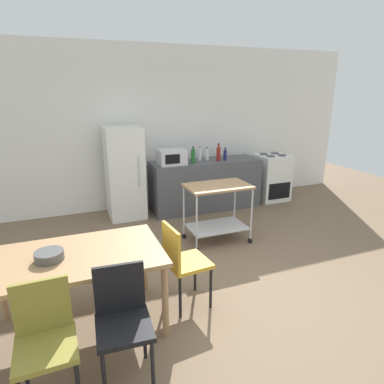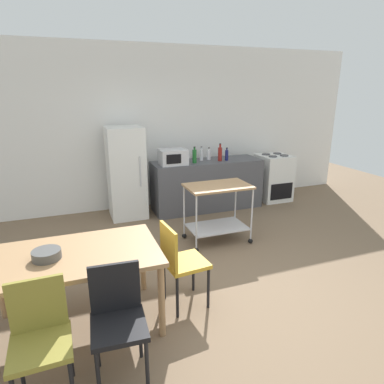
{
  "view_description": "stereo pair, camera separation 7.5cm",
  "coord_description": "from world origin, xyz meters",
  "px_view_note": "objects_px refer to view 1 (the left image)",
  "views": [
    {
      "loc": [
        -1.48,
        -2.82,
        2.13
      ],
      "look_at": [
        0.09,
        1.2,
        0.8
      ],
      "focal_mm": 31.14,
      "sensor_mm": 36.0,
      "label": 1
    },
    {
      "loc": [
        -1.41,
        -2.85,
        2.13
      ],
      "look_at": [
        0.09,
        1.2,
        0.8
      ],
      "focal_mm": 31.14,
      "sensor_mm": 36.0,
      "label": 2
    }
  ],
  "objects_px": {
    "fruit_bowl": "(49,256)",
    "stove_oven": "(271,177)",
    "dining_table": "(76,263)",
    "bottle_vinegar": "(225,155)",
    "bottle_wine": "(193,156)",
    "bottle_hot_sauce": "(218,154)",
    "bottle_olive_oil": "(207,155)",
    "microwave": "(172,157)",
    "chair_black": "(123,317)",
    "refrigerator": "(125,173)",
    "chair_mustard": "(182,260)",
    "chair_olive": "(45,337)",
    "bottle_soy_sauce": "(200,155)",
    "kitchen_cart": "(217,204)"
  },
  "relations": [
    {
      "from": "fruit_bowl",
      "to": "stove_oven",
      "type": "bearing_deg",
      "value": 33.28
    },
    {
      "from": "dining_table",
      "to": "bottle_vinegar",
      "type": "height_order",
      "value": "bottle_vinegar"
    },
    {
      "from": "bottle_wine",
      "to": "fruit_bowl",
      "type": "bearing_deg",
      "value": -132.27
    },
    {
      "from": "stove_oven",
      "to": "bottle_hot_sauce",
      "type": "xyz_separation_m",
      "value": [
        -1.24,
        -0.1,
        0.58
      ]
    },
    {
      "from": "bottle_olive_oil",
      "to": "microwave",
      "type": "bearing_deg",
      "value": -167.21
    },
    {
      "from": "chair_black",
      "to": "bottle_olive_oil",
      "type": "xyz_separation_m",
      "value": [
        2.17,
        3.37,
        0.47
      ]
    },
    {
      "from": "chair_black",
      "to": "refrigerator",
      "type": "height_order",
      "value": "refrigerator"
    },
    {
      "from": "chair_mustard",
      "to": "bottle_olive_oil",
      "type": "bearing_deg",
      "value": -34.19
    },
    {
      "from": "chair_mustard",
      "to": "refrigerator",
      "type": "bearing_deg",
      "value": -4.8
    },
    {
      "from": "chair_olive",
      "to": "stove_oven",
      "type": "bearing_deg",
      "value": 37.53
    },
    {
      "from": "chair_olive",
      "to": "bottle_vinegar",
      "type": "height_order",
      "value": "bottle_vinegar"
    },
    {
      "from": "bottle_soy_sauce",
      "to": "dining_table",
      "type": "bearing_deg",
      "value": -130.59
    },
    {
      "from": "chair_black",
      "to": "kitchen_cart",
      "type": "relative_size",
      "value": 0.98
    },
    {
      "from": "fruit_bowl",
      "to": "bottle_wine",
      "type": "bearing_deg",
      "value": 47.73
    },
    {
      "from": "bottle_wine",
      "to": "bottle_vinegar",
      "type": "distance_m",
      "value": 0.63
    },
    {
      "from": "chair_mustard",
      "to": "stove_oven",
      "type": "distance_m",
      "value": 3.9
    },
    {
      "from": "microwave",
      "to": "bottle_soy_sauce",
      "type": "bearing_deg",
      "value": 14.69
    },
    {
      "from": "bottle_olive_oil",
      "to": "chair_black",
      "type": "bearing_deg",
      "value": -122.79
    },
    {
      "from": "bottle_olive_oil",
      "to": "fruit_bowl",
      "type": "distance_m",
      "value": 3.8
    },
    {
      "from": "dining_table",
      "to": "refrigerator",
      "type": "bearing_deg",
      "value": 71.04
    },
    {
      "from": "refrigerator",
      "to": "microwave",
      "type": "bearing_deg",
      "value": -13.57
    },
    {
      "from": "bottle_wine",
      "to": "kitchen_cart",
      "type": "bearing_deg",
      "value": -95.91
    },
    {
      "from": "bottle_hot_sauce",
      "to": "chair_olive",
      "type": "bearing_deg",
      "value": -131.44
    },
    {
      "from": "dining_table",
      "to": "chair_mustard",
      "type": "distance_m",
      "value": 0.99
    },
    {
      "from": "bottle_olive_oil",
      "to": "bottle_hot_sauce",
      "type": "relative_size",
      "value": 0.72
    },
    {
      "from": "refrigerator",
      "to": "fruit_bowl",
      "type": "height_order",
      "value": "refrigerator"
    },
    {
      "from": "microwave",
      "to": "chair_black",
      "type": "bearing_deg",
      "value": -114.14
    },
    {
      "from": "dining_table",
      "to": "bottle_soy_sauce",
      "type": "bearing_deg",
      "value": 49.41
    },
    {
      "from": "bottle_olive_oil",
      "to": "fruit_bowl",
      "type": "height_order",
      "value": "bottle_olive_oil"
    },
    {
      "from": "stove_oven",
      "to": "bottle_hot_sauce",
      "type": "bearing_deg",
      "value": -175.31
    },
    {
      "from": "kitchen_cart",
      "to": "microwave",
      "type": "distance_m",
      "value": 1.39
    },
    {
      "from": "bottle_soy_sauce",
      "to": "chair_black",
      "type": "bearing_deg",
      "value": -121.04
    },
    {
      "from": "dining_table",
      "to": "bottle_vinegar",
      "type": "xyz_separation_m",
      "value": [
        2.73,
        2.53,
        0.33
      ]
    },
    {
      "from": "fruit_bowl",
      "to": "chair_mustard",
      "type": "bearing_deg",
      "value": -0.13
    },
    {
      "from": "refrigerator",
      "to": "fruit_bowl",
      "type": "distance_m",
      "value": 2.96
    },
    {
      "from": "dining_table",
      "to": "chair_olive",
      "type": "bearing_deg",
      "value": -109.97
    },
    {
      "from": "kitchen_cart",
      "to": "bottle_vinegar",
      "type": "height_order",
      "value": "bottle_vinegar"
    },
    {
      "from": "kitchen_cart",
      "to": "bottle_olive_oil",
      "type": "xyz_separation_m",
      "value": [
        0.48,
        1.45,
        0.42
      ]
    },
    {
      "from": "microwave",
      "to": "fruit_bowl",
      "type": "bearing_deg",
      "value": -127.02
    },
    {
      "from": "dining_table",
      "to": "bottle_vinegar",
      "type": "bearing_deg",
      "value": 42.82
    },
    {
      "from": "stove_oven",
      "to": "bottle_olive_oil",
      "type": "xyz_separation_m",
      "value": [
        -1.39,
        0.06,
        0.54
      ]
    },
    {
      "from": "chair_black",
      "to": "bottle_olive_oil",
      "type": "relative_size",
      "value": 3.99
    },
    {
      "from": "bottle_wine",
      "to": "bottle_soy_sauce",
      "type": "relative_size",
      "value": 1.13
    },
    {
      "from": "chair_mustard",
      "to": "dining_table",
      "type": "bearing_deg",
      "value": 83.0
    },
    {
      "from": "microwave",
      "to": "bottle_vinegar",
      "type": "height_order",
      "value": "microwave"
    },
    {
      "from": "bottle_wine",
      "to": "bottle_olive_oil",
      "type": "height_order",
      "value": "bottle_wine"
    },
    {
      "from": "chair_black",
      "to": "dining_table",
      "type": "bearing_deg",
      "value": 115.94
    },
    {
      "from": "chair_mustard",
      "to": "kitchen_cart",
      "type": "distance_m",
      "value": 1.6
    },
    {
      "from": "bottle_olive_oil",
      "to": "bottle_vinegar",
      "type": "height_order",
      "value": "bottle_vinegar"
    },
    {
      "from": "refrigerator",
      "to": "bottle_olive_oil",
      "type": "xyz_separation_m",
      "value": [
        1.51,
        -0.02,
        0.22
      ]
    }
  ]
}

